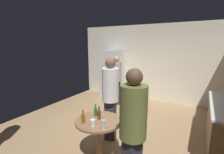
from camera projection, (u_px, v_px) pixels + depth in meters
The scene contains 12 objects.
ground_plane at pixel (112, 131), 3.96m from camera, with size 5.20×5.20×0.10m, color #9E7C56.
wall_back at pixel (147, 63), 5.93m from camera, with size 5.32×0.06×2.70m, color silver.
refrigerator at pixel (111, 74), 6.27m from camera, with size 0.70×0.68×1.80m.
foreground_table at pixel (99, 126), 2.81m from camera, with size 0.80×0.80×0.73m.
beer_bottle_amber at pixel (83, 118), 2.67m from camera, with size 0.06×0.06×0.23m.
beer_bottle_brown at pixel (99, 114), 2.81m from camera, with size 0.06×0.06×0.23m.
beer_bottle_green at pixel (96, 112), 2.93m from camera, with size 0.06×0.06×0.23m.
beer_bottle_clear at pixel (103, 124), 2.47m from camera, with size 0.06×0.06×0.23m.
plastic_cup_white at pixel (93, 123), 2.57m from camera, with size 0.08×0.08×0.11m, color white.
person_in_olive_shirt at pixel (133, 125), 2.03m from camera, with size 0.43×0.43×1.73m.
person_in_gray_shirt at pixel (117, 77), 5.38m from camera, with size 0.47×0.47×1.65m.
person_in_white_shirt at pixel (110, 93), 3.34m from camera, with size 0.41×0.41×1.74m.
Camera 1 is at (1.77, -3.16, 2.00)m, focal length 26.16 mm.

